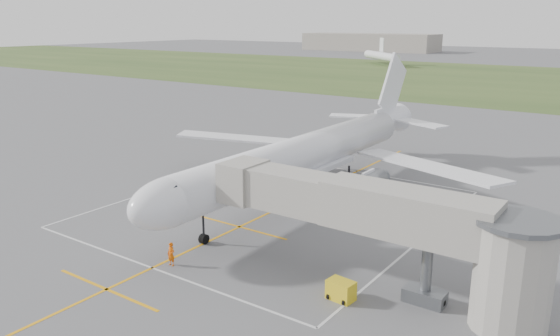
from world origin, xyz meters
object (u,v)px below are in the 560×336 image
Objects in this scene: airliner at (306,154)px; ramp_worker_wing at (255,174)px; ramp_worker_nose at (171,254)px; gpu_unit at (341,290)px; baggage_cart at (185,193)px; jet_bridge at (395,225)px.

ramp_worker_wing is (-7.32, 1.00, -3.55)m from airliner.
ramp_worker_wing is at bearing 111.77° from ramp_worker_nose.
gpu_unit is 0.67× the size of baggage_cart.
airliner is 12.65m from baggage_cart.
baggage_cart reaches higher than ramp_worker_nose.
ramp_worker_wing is at bearing 172.21° from airliner.
baggage_cart is at bearing 164.85° from gpu_unit.
airliner is at bearing 137.81° from jet_bridge.
airliner is at bearing -134.14° from ramp_worker_wing.
ramp_worker_wing is at bearing 146.50° from jet_bridge.
airliner reaches higher than gpu_unit.
ramp_worker_wing reaches higher than gpu_unit.
baggage_cart reaches higher than ramp_worker_wing.
gpu_unit is (13.44, -16.93, -3.75)m from airliner.
gpu_unit is 23.82m from baggage_cart.
airliner is 25.53× the size of gpu_unit.
gpu_unit is at bearing -11.90° from baggage_cart.
jet_bridge is 5.41m from gpu_unit.
jet_bridge reaches higher than ramp_worker_nose.
ramp_worker_nose reaches higher than ramp_worker_wing.
airliner is 17.00× the size of baggage_cart.
jet_bridge is at bearing -42.19° from airliner.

